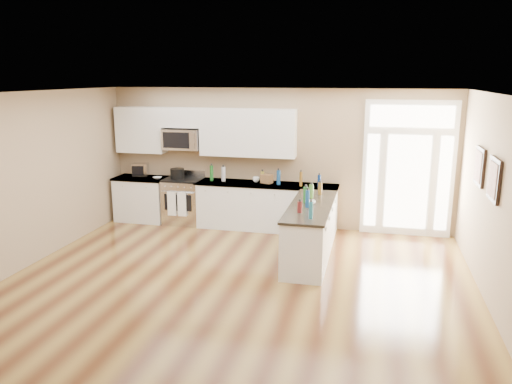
% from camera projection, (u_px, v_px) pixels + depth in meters
% --- Properties ---
extents(ground, '(8.00, 8.00, 0.00)m').
position_uv_depth(ground, '(218.00, 310.00, 6.62)').
color(ground, '#502C16').
extents(room_shell, '(8.00, 8.00, 8.00)m').
position_uv_depth(room_shell, '(216.00, 185.00, 6.23)').
color(room_shell, '#998061').
rests_on(room_shell, ground).
extents(back_cabinet_left, '(1.10, 0.66, 0.94)m').
position_uv_depth(back_cabinet_left, '(142.00, 200.00, 10.66)').
color(back_cabinet_left, silver).
rests_on(back_cabinet_left, ground).
extents(back_cabinet_right, '(2.85, 0.66, 0.94)m').
position_uv_depth(back_cabinet_right, '(266.00, 208.00, 10.05)').
color(back_cabinet_right, silver).
rests_on(back_cabinet_right, ground).
extents(peninsula_cabinet, '(0.69, 2.32, 0.94)m').
position_uv_depth(peninsula_cabinet, '(310.00, 233.00, 8.43)').
color(peninsula_cabinet, silver).
rests_on(peninsula_cabinet, ground).
extents(upper_cabinet_left, '(1.04, 0.33, 0.95)m').
position_uv_depth(upper_cabinet_left, '(141.00, 130.00, 10.46)').
color(upper_cabinet_left, silver).
rests_on(upper_cabinet_left, room_shell).
extents(upper_cabinet_right, '(1.94, 0.33, 0.95)m').
position_uv_depth(upper_cabinet_right, '(248.00, 133.00, 9.94)').
color(upper_cabinet_right, silver).
rests_on(upper_cabinet_right, room_shell).
extents(upper_cabinet_short, '(0.82, 0.33, 0.40)m').
position_uv_depth(upper_cabinet_short, '(182.00, 117.00, 10.19)').
color(upper_cabinet_short, silver).
rests_on(upper_cabinet_short, room_shell).
extents(microwave, '(0.78, 0.41, 0.42)m').
position_uv_depth(microwave, '(182.00, 139.00, 10.25)').
color(microwave, silver).
rests_on(microwave, room_shell).
extents(entry_door, '(1.70, 0.10, 2.60)m').
position_uv_depth(entry_door, '(408.00, 169.00, 9.49)').
color(entry_door, white).
rests_on(entry_door, ground).
extents(wall_art_near, '(0.05, 0.58, 0.58)m').
position_uv_depth(wall_art_near, '(479.00, 166.00, 7.53)').
color(wall_art_near, black).
rests_on(wall_art_near, room_shell).
extents(wall_art_far, '(0.05, 0.58, 0.58)m').
position_uv_depth(wall_art_far, '(494.00, 180.00, 6.58)').
color(wall_art_far, black).
rests_on(wall_art_far, room_shell).
extents(kitchen_range, '(0.77, 0.69, 1.08)m').
position_uv_depth(kitchen_range, '(184.00, 201.00, 10.44)').
color(kitchen_range, silver).
rests_on(kitchen_range, ground).
extents(stockpot, '(0.35, 0.35, 0.22)m').
position_uv_depth(stockpot, '(177.00, 173.00, 10.33)').
color(stockpot, black).
rests_on(stockpot, kitchen_range).
extents(toaster_oven, '(0.36, 0.31, 0.27)m').
position_uv_depth(toaster_oven, '(141.00, 170.00, 10.65)').
color(toaster_oven, silver).
rests_on(toaster_oven, back_cabinet_left).
extents(cardboard_box, '(0.26, 0.22, 0.18)m').
position_uv_depth(cardboard_box, '(267.00, 179.00, 9.95)').
color(cardboard_box, brown).
rests_on(cardboard_box, back_cabinet_right).
extents(bowl_left, '(0.19, 0.19, 0.04)m').
position_uv_depth(bowl_left, '(157.00, 178.00, 10.37)').
color(bowl_left, white).
rests_on(bowl_left, back_cabinet_left).
extents(bowl_peninsula, '(0.18, 0.18, 0.05)m').
position_uv_depth(bowl_peninsula, '(310.00, 202.00, 8.35)').
color(bowl_peninsula, white).
rests_on(bowl_peninsula, peninsula_cabinet).
extents(cup_counter, '(0.16, 0.16, 0.11)m').
position_uv_depth(cup_counter, '(256.00, 179.00, 10.05)').
color(cup_counter, white).
rests_on(cup_counter, back_cabinet_right).
extents(counter_bottles, '(2.39, 2.42, 0.31)m').
position_uv_depth(counter_bottles, '(280.00, 185.00, 9.15)').
color(counter_bottles, '#19591E').
rests_on(counter_bottles, back_cabinet_right).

